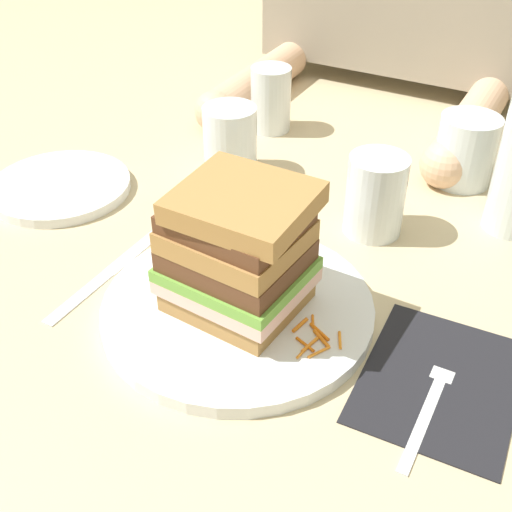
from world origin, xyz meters
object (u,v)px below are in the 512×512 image
at_px(main_plate, 242,309).
at_px(side_plate, 60,187).
at_px(empty_tumbler_1, 466,150).
at_px(empty_tumbler_0, 230,141).
at_px(fork, 434,395).
at_px(empty_tumbler_2, 271,99).
at_px(juice_glass, 375,198).
at_px(napkin_dark, 440,381).
at_px(knife, 107,273).
at_px(sandwich, 241,252).

height_order(main_plate, side_plate, main_plate).
height_order(empty_tumbler_1, side_plate, empty_tumbler_1).
distance_m(main_plate, empty_tumbler_0, 0.30).
bearing_deg(fork, empty_tumbler_2, 132.41).
bearing_deg(empty_tumbler_1, juice_glass, -110.31).
bearing_deg(empty_tumbler_2, napkin_dark, -46.02).
distance_m(main_plate, juice_glass, 0.22).
bearing_deg(side_plate, knife, -33.61).
bearing_deg(sandwich, napkin_dark, 1.90).
bearing_deg(fork, empty_tumbler_1, 101.28).
distance_m(sandwich, juice_glass, 0.22).
xyz_separation_m(empty_tumbler_1, side_plate, (-0.45, -0.28, -0.04)).
height_order(sandwich, empty_tumbler_0, sandwich).
distance_m(sandwich, napkin_dark, 0.21).
bearing_deg(juice_glass, empty_tumbler_0, 168.85).
bearing_deg(empty_tumbler_2, sandwich, -66.13).
height_order(fork, juice_glass, juice_glass).
distance_m(knife, empty_tumbler_0, 0.27).
height_order(fork, empty_tumbler_0, empty_tumbler_0).
distance_m(juice_glass, empty_tumbler_0, 0.22).
distance_m(fork, side_plate, 0.54).
bearing_deg(empty_tumbler_1, fork, -78.72).
relative_size(knife, empty_tumbler_2, 2.07).
relative_size(napkin_dark, empty_tumbler_0, 1.82).
height_order(sandwich, side_plate, sandwich).
xyz_separation_m(knife, empty_tumbler_1, (0.28, 0.39, 0.04)).
bearing_deg(sandwich, empty_tumbler_0, 122.63).
distance_m(fork, empty_tumbler_2, 0.56).
distance_m(napkin_dark, fork, 0.02).
height_order(juice_glass, empty_tumbler_2, same).
relative_size(main_plate, empty_tumbler_1, 2.99).
bearing_deg(main_plate, napkin_dark, 1.92).
distance_m(knife, juice_glass, 0.32).
relative_size(sandwich, napkin_dark, 0.81).
bearing_deg(sandwich, empty_tumbler_1, 71.95).
xyz_separation_m(fork, empty_tumbler_0, (-0.36, 0.27, 0.04)).
xyz_separation_m(empty_tumbler_0, side_plate, (-0.17, -0.15, -0.04)).
height_order(knife, side_plate, side_plate).
xyz_separation_m(sandwich, fork, (0.20, -0.02, -0.07)).
relative_size(main_plate, empty_tumbler_0, 2.92).
distance_m(empty_tumbler_2, side_plate, 0.34).
distance_m(napkin_dark, empty_tumbler_1, 0.38).
bearing_deg(napkin_dark, side_plate, 170.17).
bearing_deg(empty_tumbler_0, empty_tumbler_2, 95.79).
height_order(juice_glass, side_plate, juice_glass).
relative_size(main_plate, side_plate, 1.51).
bearing_deg(sandwich, main_plate, -171.50).
distance_m(juice_glass, side_plate, 0.41).
distance_m(sandwich, empty_tumbler_1, 0.40).
height_order(sandwich, knife, sandwich).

